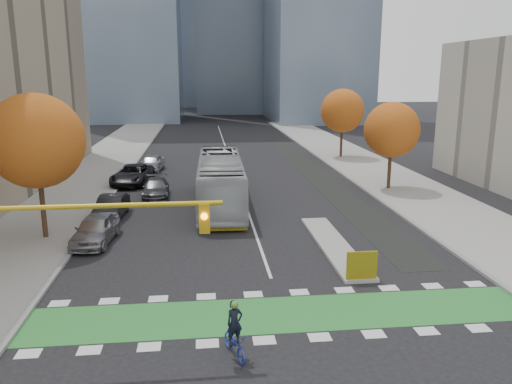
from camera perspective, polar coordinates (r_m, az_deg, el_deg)
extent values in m
plane|color=black|center=(18.86, 3.92, -15.80)|extent=(300.00, 300.00, 0.00)
cube|color=gray|center=(38.77, -21.72, -1.22)|extent=(7.00, 120.00, 0.15)
cube|color=gray|center=(40.81, 17.83, -0.21)|extent=(7.00, 120.00, 0.15)
cube|color=gray|center=(37.97, -16.63, -1.11)|extent=(0.30, 120.00, 0.16)
cube|color=gray|center=(39.53, 13.18, -0.34)|extent=(0.30, 120.00, 0.16)
cube|color=#298031|center=(20.16, 3.16, -13.74)|extent=(20.00, 3.00, 0.01)
cube|color=silver|center=(57.02, -3.12, 4.04)|extent=(0.15, 70.00, 0.01)
cube|color=black|center=(48.26, 6.48, 2.28)|extent=(2.50, 50.00, 0.01)
cube|color=gray|center=(27.69, 8.86, -6.01)|extent=(1.60, 10.00, 0.16)
cube|color=yellow|center=(23.14, 12.00, -8.19)|extent=(1.40, 0.12, 1.30)
cylinder|color=#332114|center=(30.31, -23.30, -0.25)|extent=(0.28, 0.28, 5.25)
sphere|color=#A43214|center=(29.81, -23.83, 5.36)|extent=(5.20, 5.20, 5.20)
cylinder|color=#332114|center=(41.62, 15.05, 3.32)|extent=(0.28, 0.28, 4.55)
sphere|color=#A43214|center=(41.27, 15.26, 6.88)|extent=(4.40, 4.40, 4.40)
cylinder|color=#332114|center=(56.78, 9.74, 6.32)|extent=(0.28, 0.28, 4.90)
sphere|color=#A43214|center=(56.51, 9.85, 9.14)|extent=(4.80, 4.80, 4.80)
cylinder|color=#BF9914|center=(16.59, -18.15, -1.55)|extent=(8.20, 0.16, 0.16)
cube|color=#BF9914|center=(16.35, -5.93, -2.97)|extent=(0.35, 0.28, 1.00)
sphere|color=orange|center=(16.15, -5.93, -2.81)|extent=(0.22, 0.22, 0.22)
imported|color=#22329C|center=(17.31, -2.43, -16.93)|extent=(1.12, 1.82, 0.90)
imported|color=black|center=(16.94, -2.46, -14.69)|extent=(0.65, 0.53, 1.53)
sphere|color=#597F2D|center=(16.65, -2.48, -12.76)|extent=(0.26, 0.26, 0.26)
imported|color=#B2B7BA|center=(35.29, -4.08, 1.27)|extent=(3.37, 13.16, 3.65)
imported|color=#97969B|center=(29.09, -17.86, -4.07)|extent=(2.34, 4.85, 1.60)
imported|color=black|center=(33.83, -16.21, -1.65)|extent=(1.86, 4.59, 1.48)
imported|color=#444449|center=(38.75, -11.38, 0.41)|extent=(2.13, 4.85, 1.39)
imported|color=black|center=(43.86, -13.96, 1.94)|extent=(3.50, 6.22, 1.64)
imported|color=#A6A5AB|center=(49.16, -11.84, 3.23)|extent=(2.48, 4.94, 1.61)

